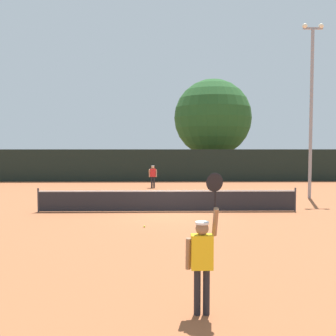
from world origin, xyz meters
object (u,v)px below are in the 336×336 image
(parked_car_near, at_px, (264,168))
(player_receiving, at_px, (153,174))
(tennis_ball, at_px, (144,226))
(large_tree, at_px, (213,118))
(light_pole, at_px, (311,101))
(player_serving, at_px, (203,253))

(parked_car_near, bearing_deg, player_receiving, -131.26)
(tennis_ball, xyz_separation_m, large_tree, (5.70, 24.18, 5.69))
(light_pole, height_order, parked_car_near, light_pole)
(player_receiving, distance_m, parked_car_near, 15.91)
(player_receiving, relative_size, parked_car_near, 0.37)
(large_tree, bearing_deg, player_receiving, -117.61)
(player_receiving, height_order, large_tree, large_tree)
(large_tree, bearing_deg, player_serving, -97.92)
(player_receiving, bearing_deg, light_pole, 147.79)
(player_serving, bearing_deg, player_receiving, 93.64)
(player_receiving, relative_size, large_tree, 0.16)
(light_pole, relative_size, parked_car_near, 2.27)
(large_tree, bearing_deg, parked_car_near, 6.98)
(large_tree, relative_size, parked_car_near, 2.23)
(player_serving, height_order, tennis_ball, player_serving)
(tennis_ball, relative_size, large_tree, 0.01)
(player_serving, distance_m, large_tree, 32.05)
(parked_car_near, bearing_deg, tennis_ball, -111.49)
(light_pole, xyz_separation_m, large_tree, (-3.31, 16.52, 0.28))
(light_pole, bearing_deg, tennis_ball, -139.64)
(player_serving, bearing_deg, light_pole, 62.71)
(large_tree, bearing_deg, light_pole, -78.65)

